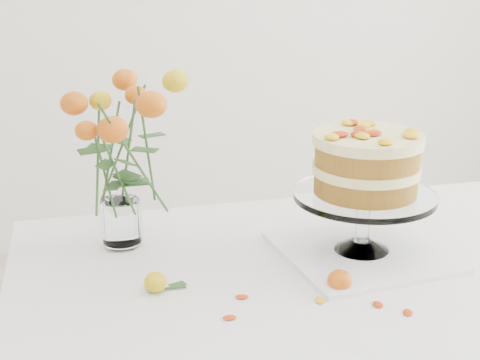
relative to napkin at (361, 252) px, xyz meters
name	(u,v)px	position (x,y,z in m)	size (l,w,h in m)	color
table	(356,307)	(-0.04, -0.08, -0.09)	(1.43, 0.93, 0.76)	tan
napkin	(361,252)	(0.00, 0.00, 0.00)	(0.34, 0.34, 0.01)	white
cake_stand	(366,170)	(0.00, 0.00, 0.19)	(0.30, 0.30, 0.27)	white
rose_vase	(116,136)	(-0.50, 0.17, 0.25)	(0.36, 0.36, 0.44)	white
loose_rose_near	(156,282)	(-0.46, -0.06, 0.01)	(0.08, 0.05, 0.04)	yellow
loose_rose_far	(340,280)	(-0.11, -0.14, 0.01)	(0.08, 0.05, 0.04)	#C84709
stray_petal_a	(320,301)	(-0.16, -0.18, 0.00)	(0.03, 0.02, 0.00)	yellow
stray_petal_b	(378,305)	(-0.06, -0.22, 0.00)	(0.03, 0.02, 0.00)	yellow
stray_petal_c	(408,313)	(-0.02, -0.26, 0.00)	(0.03, 0.02, 0.00)	yellow
stray_petal_d	(242,297)	(-0.30, -0.13, 0.00)	(0.03, 0.02, 0.00)	yellow
stray_petal_e	(230,318)	(-0.34, -0.20, 0.00)	(0.03, 0.02, 0.00)	yellow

